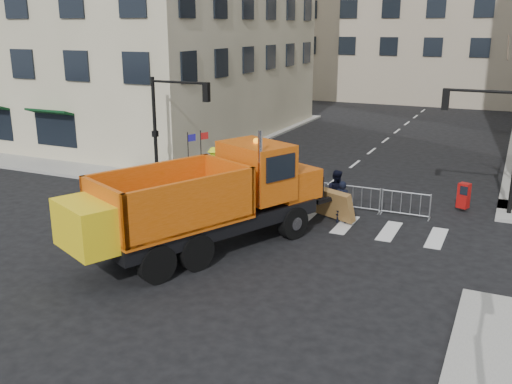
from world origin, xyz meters
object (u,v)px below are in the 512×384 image
at_px(cop_b, 336,193).
at_px(plow_truck, 204,199).
at_px(cop_a, 342,202).
at_px(newspaper_box, 464,196).
at_px(worker, 214,164).
at_px(cop_c, 308,189).

bearing_deg(cop_b, plow_truck, 68.49).
bearing_deg(cop_a, newspaper_box, -145.46).
height_order(cop_a, newspaper_box, cop_a).
distance_m(plow_truck, worker, 9.08).
bearing_deg(cop_b, cop_c, -12.08).
height_order(cop_b, worker, cop_b).
height_order(cop_b, cop_c, cop_b).
bearing_deg(worker, cop_b, -14.45).
bearing_deg(worker, cop_a, -19.10).
xyz_separation_m(cop_b, worker, (-7.12, 2.23, 0.03)).
bearing_deg(cop_c, cop_b, 127.73).
xyz_separation_m(cop_c, newspaper_box, (6.28, 2.42, -0.15)).
bearing_deg(cop_a, cop_b, -64.59).
bearing_deg(plow_truck, worker, 51.03).
bearing_deg(cop_c, plow_truck, 41.11).
relative_size(cop_a, newspaper_box, 1.63).
bearing_deg(cop_b, newspaper_box, -143.56).
xyz_separation_m(cop_a, cop_c, (-1.92, 1.32, -0.05)).
xyz_separation_m(cop_a, worker, (-7.65, 3.10, 0.13)).
bearing_deg(worker, newspaper_box, 6.00).
relative_size(worker, newspaper_box, 1.59).
bearing_deg(cop_c, newspaper_box, 166.89).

